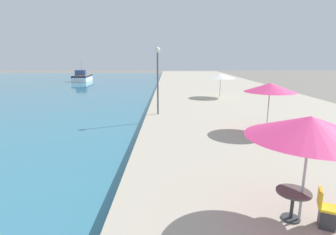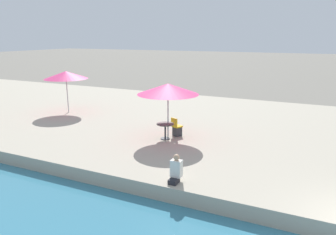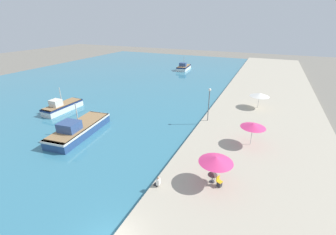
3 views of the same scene
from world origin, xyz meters
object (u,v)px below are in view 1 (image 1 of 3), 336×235
cafe_umbrella_pink (311,127)px  lamppost (158,69)px  fishing_boat_far (83,77)px  cafe_umbrella_striped (221,76)px  cafe_chair_left (327,214)px  cafe_table (293,199)px  cafe_umbrella_white (270,88)px

cafe_umbrella_pink → lamppost: lamppost is taller
fishing_boat_far → cafe_umbrella_striped: 33.39m
fishing_boat_far → cafe_chair_left: size_ratio=7.38×
cafe_table → cafe_chair_left: 0.75m
cafe_umbrella_pink → cafe_table: 1.81m
fishing_boat_far → cafe_table: fishing_boat_far is taller
fishing_boat_far → cafe_table: 49.65m
cafe_umbrella_pink → lamppost: bearing=107.4°
fishing_boat_far → cafe_table: size_ratio=8.39×
cafe_umbrella_pink → lamppost: 12.98m
fishing_boat_far → cafe_umbrella_white: (21.98, -37.65, 2.12)m
cafe_umbrella_striped → cafe_table: (-2.20, -20.43, -1.59)m
cafe_umbrella_pink → cafe_umbrella_white: (2.15, 8.00, -0.00)m
cafe_umbrella_white → cafe_chair_left: size_ratio=2.92×
cafe_umbrella_striped → cafe_table: 20.61m
cafe_umbrella_white → cafe_umbrella_striped: size_ratio=0.90×
cafe_umbrella_striped → cafe_umbrella_pink: bearing=-95.7°
cafe_umbrella_striped → cafe_chair_left: size_ratio=3.23×
cafe_table → lamppost: (-3.70, 12.31, 2.56)m
cafe_umbrella_striped → cafe_chair_left: 20.86m
cafe_umbrella_pink → cafe_table: cafe_umbrella_pink is taller
fishing_boat_far → cafe_table: bearing=-71.7°
cafe_umbrella_white → lamppost: lamppost is taller
cafe_chair_left → cafe_umbrella_striped: bearing=-160.2°
cafe_umbrella_pink → cafe_umbrella_striped: cafe_umbrella_pink is taller
cafe_umbrella_striped → cafe_table: size_ratio=3.68×
cafe_umbrella_white → cafe_chair_left: bearing=-101.4°
cafe_umbrella_pink → cafe_umbrella_striped: (2.04, 20.49, -0.22)m
lamppost → cafe_umbrella_striped: bearing=54.0°
cafe_umbrella_pink → cafe_umbrella_white: bearing=75.0°
cafe_umbrella_pink → cafe_umbrella_white: cafe_umbrella_pink is taller
cafe_umbrella_pink → cafe_table: bearing=160.2°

